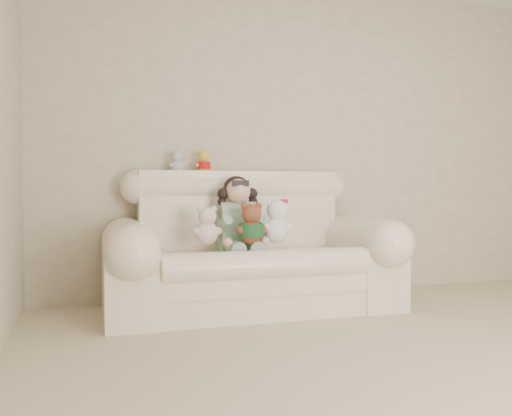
% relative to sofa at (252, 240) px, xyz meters
% --- Properties ---
extents(wall_back, '(4.50, 0.00, 4.50)m').
position_rel_sofa_xyz_m(wall_back, '(0.65, 0.50, 0.78)').
color(wall_back, '#B5A190').
rests_on(wall_back, ground).
extents(sofa, '(2.10, 0.95, 1.03)m').
position_rel_sofa_xyz_m(sofa, '(0.00, 0.00, 0.00)').
color(sofa, '#FFECCD').
rests_on(sofa, floor).
extents(seated_child, '(0.35, 0.43, 0.57)m').
position_rel_sofa_xyz_m(seated_child, '(-0.08, 0.08, 0.19)').
color(seated_child, '#2B7240').
rests_on(seated_child, sofa).
extents(brown_teddy, '(0.26, 0.22, 0.34)m').
position_rel_sofa_xyz_m(brown_teddy, '(-0.05, -0.16, 0.16)').
color(brown_teddy, brown).
rests_on(brown_teddy, sofa).
extents(white_cat, '(0.28, 0.24, 0.38)m').
position_rel_sofa_xyz_m(white_cat, '(0.15, -0.11, 0.17)').
color(white_cat, white).
rests_on(white_cat, sofa).
extents(cream_teddy, '(0.23, 0.20, 0.32)m').
position_rel_sofa_xyz_m(cream_teddy, '(-0.35, -0.09, 0.14)').
color(cream_teddy, white).
rests_on(cream_teddy, sofa).
extents(yellow_mini_bear, '(0.15, 0.13, 0.21)m').
position_rel_sofa_xyz_m(yellow_mini_bear, '(-0.28, 0.38, 0.60)').
color(yellow_mini_bear, '#FEF135').
rests_on(yellow_mini_bear, sofa).
extents(grey_mini_plush, '(0.14, 0.11, 0.20)m').
position_rel_sofa_xyz_m(grey_mini_plush, '(-0.48, 0.39, 0.60)').
color(grey_mini_plush, silver).
rests_on(grey_mini_plush, sofa).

